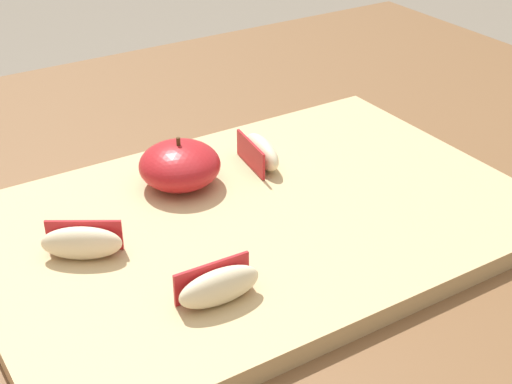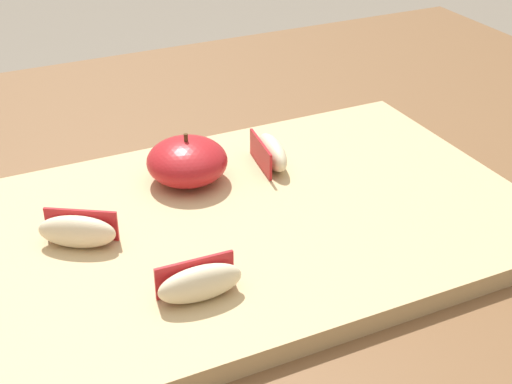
{
  "view_description": "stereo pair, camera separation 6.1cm",
  "coord_description": "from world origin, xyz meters",
  "px_view_note": "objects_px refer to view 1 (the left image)",
  "views": [
    {
      "loc": [
        -0.23,
        -0.44,
        1.1
      ],
      "look_at": [
        0.05,
        0.0,
        0.79
      ],
      "focal_mm": 51.64,
      "sensor_mm": 36.0,
      "label": 1
    },
    {
      "loc": [
        -0.18,
        -0.47,
        1.1
      ],
      "look_at": [
        0.05,
        0.0,
        0.79
      ],
      "focal_mm": 51.64,
      "sensor_mm": 36.0,
      "label": 2
    }
  ],
  "objects_px": {
    "apple_half_skin_up": "(180,165)",
    "apple_wedge_left": "(82,242)",
    "apple_wedge_front": "(219,286)",
    "apple_wedge_back": "(260,152)",
    "cutting_board": "(256,221)"
  },
  "relations": [
    {
      "from": "apple_wedge_front",
      "to": "apple_wedge_back",
      "type": "height_order",
      "value": "same"
    },
    {
      "from": "cutting_board",
      "to": "apple_wedge_left",
      "type": "height_order",
      "value": "apple_wedge_left"
    },
    {
      "from": "apple_wedge_left",
      "to": "apple_wedge_front",
      "type": "xyz_separation_m",
      "value": [
        0.06,
        -0.1,
        0.0
      ]
    },
    {
      "from": "apple_wedge_front",
      "to": "apple_wedge_back",
      "type": "bearing_deg",
      "value": 49.52
    },
    {
      "from": "apple_wedge_left",
      "to": "apple_wedge_back",
      "type": "bearing_deg",
      "value": 15.66
    },
    {
      "from": "cutting_board",
      "to": "apple_half_skin_up",
      "type": "relative_size",
      "value": 6.34
    },
    {
      "from": "cutting_board",
      "to": "apple_wedge_front",
      "type": "xyz_separation_m",
      "value": [
        -0.08,
        -0.09,
        0.02
      ]
    },
    {
      "from": "cutting_board",
      "to": "apple_half_skin_up",
      "type": "bearing_deg",
      "value": 112.82
    },
    {
      "from": "apple_wedge_front",
      "to": "cutting_board",
      "type": "bearing_deg",
      "value": 45.57
    },
    {
      "from": "apple_half_skin_up",
      "to": "apple_wedge_left",
      "type": "distance_m",
      "value": 0.13
    },
    {
      "from": "apple_wedge_front",
      "to": "apple_wedge_back",
      "type": "distance_m",
      "value": 0.21
    },
    {
      "from": "apple_wedge_front",
      "to": "apple_wedge_back",
      "type": "xyz_separation_m",
      "value": [
        0.13,
        0.16,
        0.0
      ]
    },
    {
      "from": "apple_wedge_back",
      "to": "apple_wedge_front",
      "type": "bearing_deg",
      "value": -130.48
    },
    {
      "from": "apple_half_skin_up",
      "to": "apple_wedge_left",
      "type": "relative_size",
      "value": 1.15
    },
    {
      "from": "cutting_board",
      "to": "apple_half_skin_up",
      "type": "height_order",
      "value": "apple_half_skin_up"
    }
  ]
}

